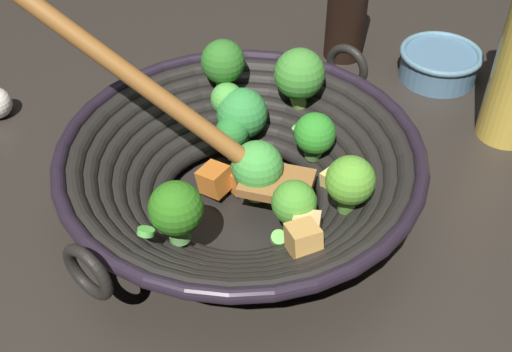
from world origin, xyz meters
TOP-DOWN VIEW (x-y plane):
  - ground_plane at (0.00, 0.00)m, footprint 4.00×4.00m
  - wok at (0.00, 0.00)m, footprint 0.38×0.36m
  - prep_bowl at (0.29, 0.20)m, footprint 0.11×0.11m

SIDE VIEW (x-z plane):
  - ground_plane at x=0.00m, z-range 0.00..0.00m
  - prep_bowl at x=0.29m, z-range 0.00..0.04m
  - wok at x=0.00m, z-range -0.06..0.17m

